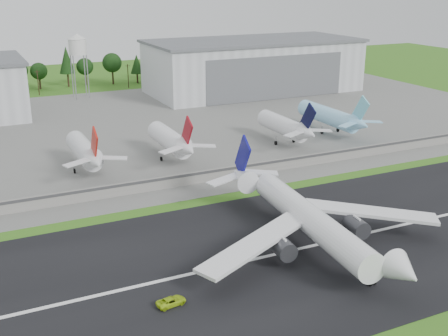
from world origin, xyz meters
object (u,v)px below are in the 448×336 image
parked_jet_navy (288,127)px  parked_jet_skyblue (333,117)px  main_airliner (312,226)px  parked_jet_red_b (173,141)px  ground_vehicle (171,301)px  parked_jet_red_a (86,152)px

parked_jet_navy → parked_jet_skyblue: size_ratio=0.84×
main_airliner → parked_jet_navy: (35.28, 67.02, 1.42)m
parked_jet_navy → parked_jet_red_b: bearing=180.0°
main_airliner → parked_jet_red_b: 67.24m
main_airliner → parked_jet_red_b: main_airliner is taller
parked_jet_red_b → parked_jet_navy: parked_jet_red_b is taller
ground_vehicle → parked_jet_red_b: (28.52, 75.06, 5.52)m
parked_jet_red_a → parked_jet_skyblue: parked_jet_skyblue is taller
main_airliner → ground_vehicle: size_ratio=11.30×
ground_vehicle → parked_jet_navy: bearing=-50.5°
parked_jet_red_a → main_airliner: bearing=-64.9°
ground_vehicle → parked_jet_skyblue: (91.00, 80.06, 5.47)m
parked_jet_skyblue → ground_vehicle: bearing=-138.7°
parked_jet_skyblue → parked_jet_red_b: bearing=-175.4°
main_airliner → parked_jet_navy: main_airliner is taller
parked_jet_red_a → parked_jet_skyblue: (88.72, 5.02, 0.06)m
parked_jet_red_a → parked_jet_red_b: bearing=0.0°
ground_vehicle → parked_jet_navy: parked_jet_navy is taller
parked_jet_red_a → parked_jet_navy: bearing=0.0°
parked_jet_red_a → parked_jet_red_b: (26.23, 0.01, 0.10)m
parked_jet_red_b → ground_vehicle: bearing=-110.8°
ground_vehicle → parked_jet_red_b: size_ratio=0.17×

